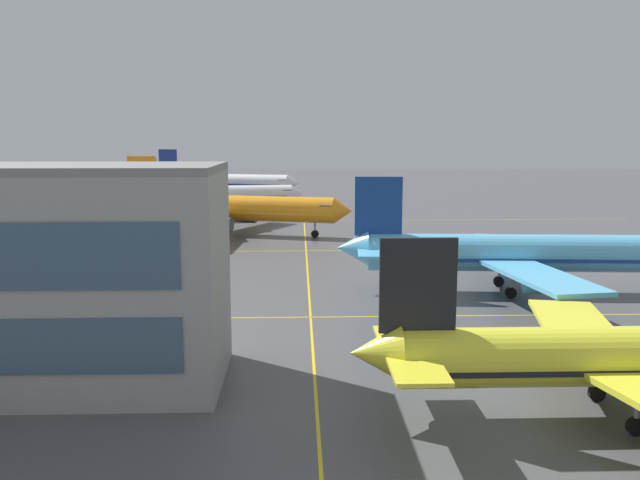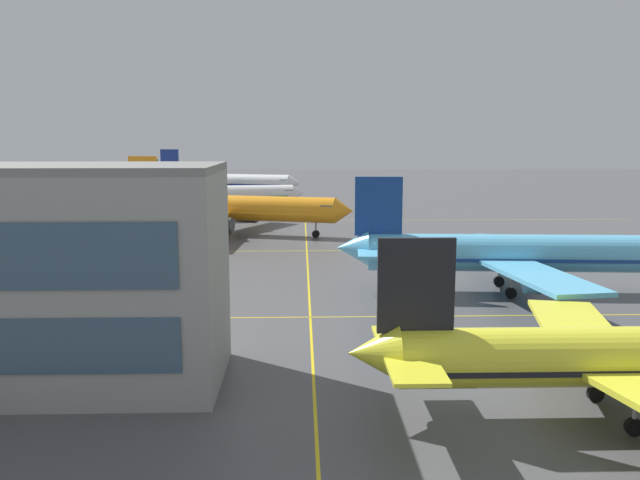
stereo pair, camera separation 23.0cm
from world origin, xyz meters
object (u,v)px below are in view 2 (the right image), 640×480
Objects in this scene: airliner_second_row at (521,254)px; airliner_far_left_stand at (216,195)px; airliner_front_gate at (640,357)px; airliner_far_right_stand at (224,182)px; airliner_third_row at (230,208)px.

airliner_far_left_stand is (-39.48, 71.41, -0.12)m from airliner_second_row.
airliner_far_left_stand is at bearing 118.93° from airliner_second_row.
airliner_front_gate is 29.93m from airliner_second_row.
airliner_far_right_stand is at bearing 93.70° from airliner_far_left_stand.
airliner_far_right_stand is at bearing 97.38° from airliner_third_row.
airliner_far_right_stand reaches higher than airliner_front_gate.
airliner_second_row is 0.95× the size of airliner_far_right_stand.
airliner_far_right_stand is (-38.27, 133.90, 0.79)m from airliner_front_gate.
airliner_far_right_stand is (-8.14, 62.82, 0.02)m from airliner_third_row.
airliner_third_row is at bearing 112.97° from airliner_front_gate.
airliner_third_row is at bearing -82.62° from airliner_far_right_stand.
airliner_front_gate is 0.90× the size of airliner_far_left_stand.
airliner_far_right_stand reaches higher than airliner_far_left_stand.
airliner_front_gate is 0.87× the size of airliner_second_row.
airliner_second_row is 53.18m from airliner_third_row.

